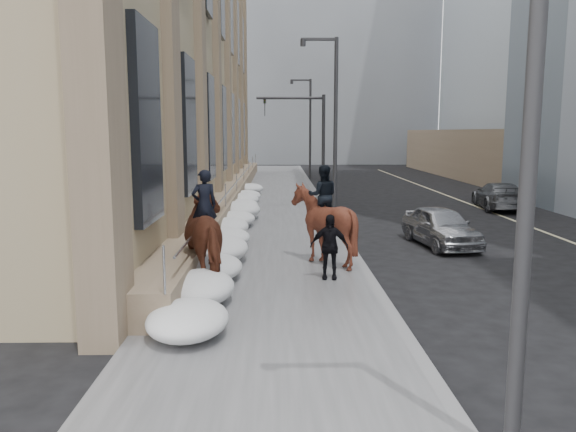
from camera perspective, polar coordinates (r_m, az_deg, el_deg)
The scene contains 17 objects.
ground at distance 12.47m, azimuth -2.19°, elevation -9.26°, with size 140.00×140.00×0.00m, color black.
sidewalk at distance 22.19m, azimuth -1.69°, elevation -1.19°, with size 5.00×80.00×0.12m, color #4F5052.
curb at distance 22.32m, azimuth 5.05°, elevation -1.17°, with size 0.24×80.00×0.12m, color slate.
lane_line at distance 24.45m, azimuth 23.74°, elevation -1.14°, with size 0.15×70.00×0.01m, color #BFB78C.
limestone_building at distance 32.71m, azimuth -11.26°, elevation 17.34°, with size 6.10×44.00×18.00m.
bg_building_mid at distance 72.69m, azimuth 1.99°, elevation 16.60°, with size 30.00×12.00×28.00m, color slate.
bg_building_far at distance 84.33m, azimuth -5.44°, elevation 12.72°, with size 24.00×12.00×20.00m, color gray.
streetlight_near at distance 6.42m, azimuth 22.53°, elevation 14.78°, with size 1.71×0.24×8.00m.
streetlight_mid at distance 26.00m, azimuth 4.51°, elevation 10.21°, with size 1.71×0.24×8.00m.
streetlight_far at distance 45.95m, azimuth 2.08°, elevation 9.50°, with size 1.71×0.24×8.00m.
traffic_signal at distance 33.92m, azimuth 2.05°, elevation 8.86°, with size 4.10×0.22×6.00m.
snow_bank at distance 20.33m, azimuth -5.76°, elevation -0.96°, with size 1.70×18.10×0.76m.
mounted_horse_left at distance 13.71m, azimuth -7.76°, elevation -2.08°, with size 2.18×2.96×2.79m.
mounted_horse_right at distance 15.80m, azimuth 3.58°, elevation -0.54°, with size 1.88×2.09×2.77m.
pedestrian at distance 14.20m, azimuth 4.20°, elevation -3.12°, with size 0.97×0.40×1.65m, color black.
car_silver at distance 19.55m, azimuth 15.26°, elevation -1.01°, with size 1.58×3.93×1.34m, color #97999F.
car_grey at distance 29.78m, azimuth 20.60°, elevation 1.94°, with size 1.88×4.61×1.34m, color #4E5055.
Camera 1 is at (0.25, -11.87, 3.81)m, focal length 35.00 mm.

